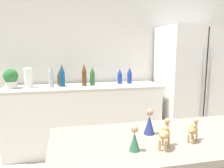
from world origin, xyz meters
name	(u,v)px	position (x,y,z in m)	size (l,w,h in m)	color
wall_back	(103,60)	(0.00, 2.73, 1.27)	(8.00, 0.06, 2.55)	white
back_counter	(84,117)	(-0.34, 2.40, 0.47)	(2.20, 0.63, 0.93)	white
refrigerator	(190,85)	(1.30, 2.31, 0.89)	(0.93, 0.77, 1.78)	silver
potted_plant	(11,78)	(-1.30, 2.39, 1.07)	(0.19, 0.19, 0.26)	silver
paper_towel_roll	(28,78)	(-1.09, 2.42, 1.07)	(0.11, 0.11, 0.26)	white
back_bottle_0	(130,76)	(0.36, 2.46, 1.05)	(0.07, 0.07, 0.25)	navy
back_bottle_1	(84,75)	(-0.33, 2.39, 1.09)	(0.07, 0.07, 0.32)	brown
back_bottle_2	(62,76)	(-0.64, 2.40, 1.08)	(0.08, 0.08, 0.32)	navy
back_bottle_3	(51,76)	(-0.79, 2.36, 1.09)	(0.07, 0.07, 0.32)	#B2B7BC
back_bottle_4	(60,78)	(-0.68, 2.49, 1.05)	(0.07, 0.07, 0.23)	brown
back_bottle_5	(120,76)	(0.21, 2.46, 1.04)	(0.07, 0.07, 0.23)	navy
back_bottle_6	(92,76)	(-0.21, 2.40, 1.07)	(0.07, 0.07, 0.28)	#2D6033
camel_figurine	(193,129)	(0.05, 0.28, 1.04)	(0.09, 0.08, 0.11)	#A87F4C
camel_figurine_second	(165,132)	(-0.13, 0.24, 1.05)	(0.10, 0.11, 0.14)	tan
wise_man_figurine_crimson	(149,123)	(-0.14, 0.43, 1.04)	(0.06, 0.06, 0.15)	navy
wise_man_figurine_purple	(135,140)	(-0.29, 0.25, 1.03)	(0.05, 0.05, 0.13)	#33664C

